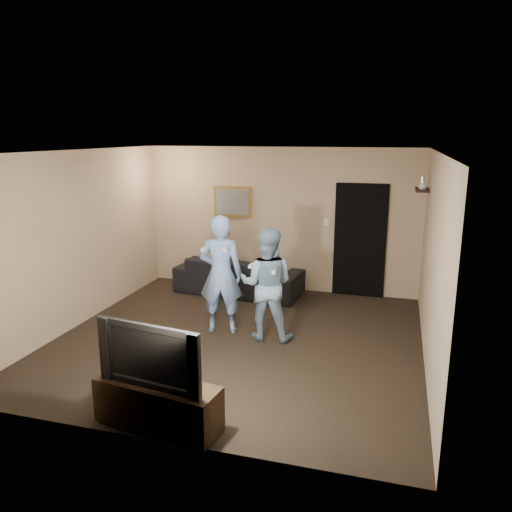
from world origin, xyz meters
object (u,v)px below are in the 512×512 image
(tv_console, at_px, (158,404))
(wii_player_left, at_px, (221,274))
(sofa, at_px, (239,275))
(television, at_px, (155,352))
(wii_player_right, at_px, (267,284))

(tv_console, relative_size, wii_player_left, 0.73)
(sofa, height_order, tv_console, sofa)
(television, xyz_separation_m, wii_player_left, (-0.24, 2.51, 0.07))
(wii_player_left, bearing_deg, wii_player_right, -4.98)
(wii_player_left, bearing_deg, tv_console, -84.44)
(wii_player_right, bearing_deg, sofa, 118.58)
(sofa, bearing_deg, tv_console, 103.57)
(sofa, xyz_separation_m, wii_player_right, (1.01, -1.85, 0.46))
(tv_console, bearing_deg, sofa, 105.59)
(wii_player_left, xyz_separation_m, wii_player_right, (0.70, -0.06, -0.07))
(television, height_order, wii_player_right, wii_player_right)
(television, relative_size, wii_player_left, 0.65)
(tv_console, distance_m, wii_player_right, 2.55)
(tv_console, xyz_separation_m, wii_player_left, (-0.24, 2.51, 0.61))
(tv_console, bearing_deg, wii_player_right, 87.76)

